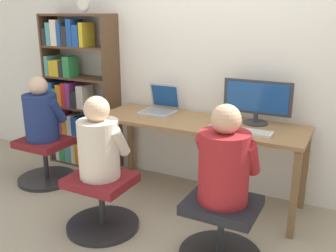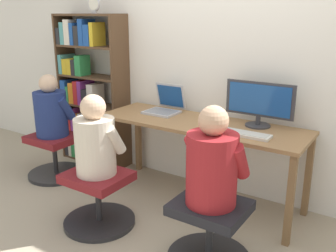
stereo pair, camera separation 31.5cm
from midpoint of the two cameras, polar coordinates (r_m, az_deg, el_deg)
The scene contains 15 objects.
ground_plane at distance 3.30m, azimuth -0.51°, elevation -13.09°, with size 14.00×14.00×0.00m, color tan.
wall_back at distance 3.47m, azimuth 4.66°, elevation 11.09°, with size 10.00×0.05×2.60m.
desk at distance 3.28m, azimuth 1.91°, elevation -0.67°, with size 1.85×0.60×0.74m.
desktop_monitor at distance 3.19m, azimuth 10.67°, elevation 3.68°, with size 0.58×0.21×0.37m.
laptop at distance 3.54m, azimuth -3.80°, elevation 2.90°, with size 0.31×0.32×0.26m.
keyboard at distance 2.97m, azimuth 8.62°, elevation -0.82°, with size 0.43×0.13×0.03m.
computer_mouse_by_keyboard at distance 3.07m, azimuth 3.88°, elevation -0.03°, with size 0.07×0.10×0.03m.
office_chair_left at distance 2.66m, azimuth 4.61°, elevation -15.48°, with size 0.58×0.58×0.44m.
office_chair_right at distance 3.06m, azimuth -13.03°, elevation -11.23°, with size 0.58×0.58×0.44m.
person_at_monitor at distance 2.43m, azimuth 4.92°, elevation -5.45°, with size 0.41×0.34×0.66m.
person_at_laptop at distance 2.87m, azimuth -13.61°, elevation -2.60°, with size 0.38×0.32×0.63m.
bookshelf at distance 4.25m, azimuth -16.27°, elevation 4.63°, with size 0.83×0.28×1.64m.
desk_clock at distance 3.95m, azimuth -15.15°, elevation 17.51°, with size 0.15×0.03×0.17m.
office_chair_side at distance 4.03m, azimuth -20.33°, elevation -4.87°, with size 0.58×0.58×0.44m.
person_near_shelf at distance 3.89m, azimuth -20.99°, elevation 1.78°, with size 0.40×0.33×0.63m.
Camera 1 is at (1.21, -2.60, 1.64)m, focal length 40.00 mm.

